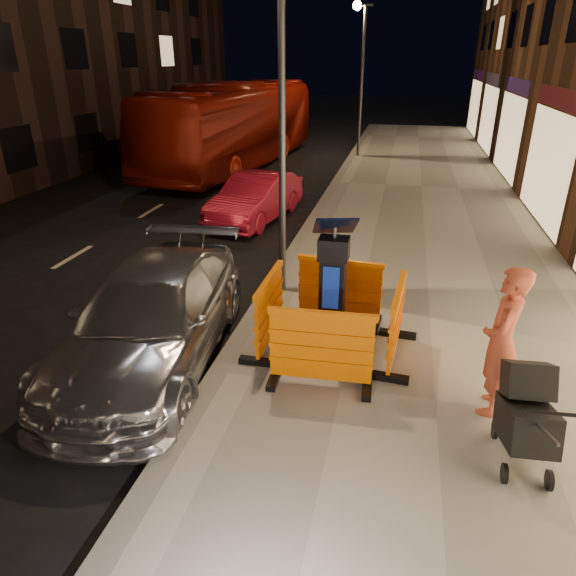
% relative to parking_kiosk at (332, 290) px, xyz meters
% --- Properties ---
extents(ground_plane, '(120.00, 120.00, 0.00)m').
position_rel_parking_kiosk_xyz_m(ground_plane, '(-1.47, -0.96, -1.16)').
color(ground_plane, black).
rests_on(ground_plane, ground).
extents(sidewalk, '(6.00, 60.00, 0.15)m').
position_rel_parking_kiosk_xyz_m(sidewalk, '(1.53, -0.96, -1.08)').
color(sidewalk, gray).
rests_on(sidewalk, ground).
extents(kerb, '(0.30, 60.00, 0.15)m').
position_rel_parking_kiosk_xyz_m(kerb, '(-1.47, -0.96, -1.08)').
color(kerb, slate).
rests_on(kerb, ground).
extents(parking_kiosk, '(0.66, 0.66, 2.01)m').
position_rel_parking_kiosk_xyz_m(parking_kiosk, '(0.00, 0.00, 0.00)').
color(parking_kiosk, black).
rests_on(parking_kiosk, sidewalk).
extents(barrier_front, '(1.46, 0.65, 1.12)m').
position_rel_parking_kiosk_xyz_m(barrier_front, '(0.00, -0.95, -0.44)').
color(barrier_front, '#FD7400').
rests_on(barrier_front, sidewalk).
extents(barrier_back, '(1.49, 0.73, 1.12)m').
position_rel_parking_kiosk_xyz_m(barrier_back, '(0.00, 0.95, -0.44)').
color(barrier_back, '#FD7400').
rests_on(barrier_back, sidewalk).
extents(barrier_kerbside, '(0.61, 1.45, 1.12)m').
position_rel_parking_kiosk_xyz_m(barrier_kerbside, '(-0.95, 0.00, -0.44)').
color(barrier_kerbside, '#FD7400').
rests_on(barrier_kerbside, sidewalk).
extents(barrier_bldgside, '(0.71, 1.48, 1.12)m').
position_rel_parking_kiosk_xyz_m(barrier_bldgside, '(0.95, 0.00, -0.44)').
color(barrier_bldgside, '#FD7400').
rests_on(barrier_bldgside, sidewalk).
extents(car_silver, '(2.50, 5.11, 1.43)m').
position_rel_parking_kiosk_xyz_m(car_silver, '(-2.61, -0.59, -1.16)').
color(car_silver, '#B3B3B8').
rests_on(car_silver, ground).
extents(car_red, '(1.97, 4.10, 1.30)m').
position_rel_parking_kiosk_xyz_m(car_red, '(-3.10, 6.78, -1.16)').
color(car_red, '#AC152D').
rests_on(car_red, ground).
extents(bus_doubledecker, '(4.06, 12.29, 3.36)m').
position_rel_parking_kiosk_xyz_m(bus_doubledecker, '(-6.06, 14.27, -1.16)').
color(bus_doubledecker, maroon).
rests_on(bus_doubledecker, ground).
extents(man, '(0.64, 0.81, 1.94)m').
position_rel_parking_kiosk_xyz_m(man, '(2.19, -0.98, -0.04)').
color(man, '#B8492F').
rests_on(man, sidewalk).
extents(stroller, '(0.63, 0.91, 1.10)m').
position_rel_parking_kiosk_xyz_m(stroller, '(2.39, -1.88, -0.46)').
color(stroller, black).
rests_on(stroller, sidewalk).
extents(street_lamp_mid, '(0.12, 0.12, 6.00)m').
position_rel_parking_kiosk_xyz_m(street_lamp_mid, '(-1.22, 2.04, 1.99)').
color(street_lamp_mid, '#3F3F44').
rests_on(street_lamp_mid, sidewalk).
extents(street_lamp_far, '(0.12, 0.12, 6.00)m').
position_rel_parking_kiosk_xyz_m(street_lamp_far, '(-1.22, 17.04, 1.99)').
color(street_lamp_far, '#3F3F44').
rests_on(street_lamp_far, sidewalk).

